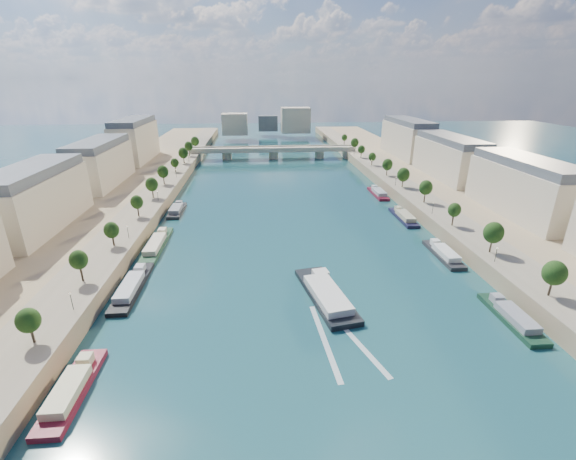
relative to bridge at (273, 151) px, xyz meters
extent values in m
plane|color=#0B2E31|center=(0.00, -121.14, -5.08)|extent=(700.00, 700.00, 0.00)
cube|color=#9E8460|center=(-72.00, -121.14, -2.58)|extent=(44.00, 520.00, 5.00)
cube|color=#9E8460|center=(72.00, -121.14, -2.58)|extent=(44.00, 520.00, 5.00)
cube|color=gray|center=(-57.00, -121.14, -0.03)|extent=(14.00, 520.00, 0.10)
cube|color=gray|center=(57.00, -121.14, -0.03)|extent=(14.00, 520.00, 0.10)
cylinder|color=#382B1E|center=(-55.00, -203.14, 1.83)|extent=(0.50, 0.50, 3.82)
ellipsoid|color=black|center=(-55.00, -203.14, 5.42)|extent=(4.80, 4.80, 5.52)
cylinder|color=#382B1E|center=(-55.00, -179.14, 1.83)|extent=(0.50, 0.50, 3.82)
ellipsoid|color=black|center=(-55.00, -179.14, 5.42)|extent=(4.80, 4.80, 5.52)
cylinder|color=#382B1E|center=(-55.00, -155.14, 1.83)|extent=(0.50, 0.50, 3.82)
ellipsoid|color=black|center=(-55.00, -155.14, 5.42)|extent=(4.80, 4.80, 5.52)
cylinder|color=#382B1E|center=(-55.00, -131.14, 1.83)|extent=(0.50, 0.50, 3.82)
ellipsoid|color=black|center=(-55.00, -131.14, 5.42)|extent=(4.80, 4.80, 5.52)
cylinder|color=#382B1E|center=(-55.00, -107.14, 1.83)|extent=(0.50, 0.50, 3.82)
ellipsoid|color=black|center=(-55.00, -107.14, 5.42)|extent=(4.80, 4.80, 5.52)
cylinder|color=#382B1E|center=(-55.00, -83.14, 1.83)|extent=(0.50, 0.50, 3.82)
ellipsoid|color=black|center=(-55.00, -83.14, 5.42)|extent=(4.80, 4.80, 5.52)
cylinder|color=#382B1E|center=(-55.00, -59.14, 1.83)|extent=(0.50, 0.50, 3.82)
ellipsoid|color=black|center=(-55.00, -59.14, 5.42)|extent=(4.80, 4.80, 5.52)
cylinder|color=#382B1E|center=(-55.00, -35.14, 1.83)|extent=(0.50, 0.50, 3.82)
ellipsoid|color=black|center=(-55.00, -35.14, 5.42)|extent=(4.80, 4.80, 5.52)
cylinder|color=#382B1E|center=(-55.00, -11.14, 1.83)|extent=(0.50, 0.50, 3.82)
ellipsoid|color=black|center=(-55.00, -11.14, 5.42)|extent=(4.80, 4.80, 5.52)
cylinder|color=#382B1E|center=(-55.00, 12.86, 1.83)|extent=(0.50, 0.50, 3.82)
ellipsoid|color=black|center=(-55.00, 12.86, 5.42)|extent=(4.80, 4.80, 5.52)
cylinder|color=#382B1E|center=(55.00, -195.14, 1.83)|extent=(0.50, 0.50, 3.82)
ellipsoid|color=black|center=(55.00, -195.14, 5.42)|extent=(4.80, 4.80, 5.52)
cylinder|color=#382B1E|center=(55.00, -171.14, 1.83)|extent=(0.50, 0.50, 3.82)
ellipsoid|color=black|center=(55.00, -171.14, 5.42)|extent=(4.80, 4.80, 5.52)
cylinder|color=#382B1E|center=(55.00, -147.14, 1.83)|extent=(0.50, 0.50, 3.82)
ellipsoid|color=black|center=(55.00, -147.14, 5.42)|extent=(4.80, 4.80, 5.52)
cylinder|color=#382B1E|center=(55.00, -123.14, 1.83)|extent=(0.50, 0.50, 3.82)
ellipsoid|color=black|center=(55.00, -123.14, 5.42)|extent=(4.80, 4.80, 5.52)
cylinder|color=#382B1E|center=(55.00, -99.14, 1.83)|extent=(0.50, 0.50, 3.82)
ellipsoid|color=black|center=(55.00, -99.14, 5.42)|extent=(4.80, 4.80, 5.52)
cylinder|color=#382B1E|center=(55.00, -75.14, 1.83)|extent=(0.50, 0.50, 3.82)
ellipsoid|color=black|center=(55.00, -75.14, 5.42)|extent=(4.80, 4.80, 5.52)
cylinder|color=#382B1E|center=(55.00, -51.14, 1.83)|extent=(0.50, 0.50, 3.82)
ellipsoid|color=black|center=(55.00, -51.14, 5.42)|extent=(4.80, 4.80, 5.52)
cylinder|color=#382B1E|center=(55.00, -27.14, 1.83)|extent=(0.50, 0.50, 3.82)
ellipsoid|color=black|center=(55.00, -27.14, 5.42)|extent=(4.80, 4.80, 5.52)
cylinder|color=#382B1E|center=(55.00, -3.14, 1.83)|extent=(0.50, 0.50, 3.82)
ellipsoid|color=black|center=(55.00, -3.14, 5.42)|extent=(4.80, 4.80, 5.52)
cylinder|color=#382B1E|center=(55.00, 20.86, 1.83)|extent=(0.50, 0.50, 3.82)
ellipsoid|color=black|center=(55.00, 20.86, 5.42)|extent=(4.80, 4.80, 5.52)
cylinder|color=black|center=(-52.50, -191.14, 1.92)|extent=(0.14, 0.14, 4.00)
sphere|color=#FFE5B2|center=(-52.50, -191.14, 4.02)|extent=(0.36, 0.36, 0.36)
cylinder|color=black|center=(-52.50, -151.14, 1.92)|extent=(0.14, 0.14, 4.00)
sphere|color=#FFE5B2|center=(-52.50, -151.14, 4.02)|extent=(0.36, 0.36, 0.36)
cylinder|color=black|center=(-52.50, -111.14, 1.92)|extent=(0.14, 0.14, 4.00)
sphere|color=#FFE5B2|center=(-52.50, -111.14, 4.02)|extent=(0.36, 0.36, 0.36)
cylinder|color=black|center=(-52.50, -71.14, 1.92)|extent=(0.14, 0.14, 4.00)
sphere|color=#FFE5B2|center=(-52.50, -71.14, 4.02)|extent=(0.36, 0.36, 0.36)
cylinder|color=black|center=(-52.50, -31.14, 1.92)|extent=(0.14, 0.14, 4.00)
sphere|color=#FFE5B2|center=(-52.50, -31.14, 4.02)|extent=(0.36, 0.36, 0.36)
cylinder|color=black|center=(52.50, -176.14, 1.92)|extent=(0.14, 0.14, 4.00)
sphere|color=#FFE5B2|center=(52.50, -176.14, 4.02)|extent=(0.36, 0.36, 0.36)
cylinder|color=black|center=(52.50, -136.14, 1.92)|extent=(0.14, 0.14, 4.00)
sphere|color=#FFE5B2|center=(52.50, -136.14, 4.02)|extent=(0.36, 0.36, 0.36)
cylinder|color=black|center=(52.50, -96.14, 1.92)|extent=(0.14, 0.14, 4.00)
sphere|color=#FFE5B2|center=(52.50, -96.14, 4.02)|extent=(0.36, 0.36, 0.36)
cylinder|color=black|center=(52.50, -56.14, 1.92)|extent=(0.14, 0.14, 4.00)
sphere|color=#FFE5B2|center=(52.50, -56.14, 4.02)|extent=(0.36, 0.36, 0.36)
cylinder|color=black|center=(52.50, -16.14, 1.92)|extent=(0.14, 0.14, 4.00)
sphere|color=#FFE5B2|center=(52.50, -16.14, 4.02)|extent=(0.36, 0.36, 0.36)
cube|color=#C1AD94|center=(-85.00, -138.14, 9.92)|extent=(16.00, 52.00, 20.00)
cube|color=#474C54|center=(-85.00, -138.14, 21.52)|extent=(14.72, 50.44, 3.20)
cube|color=#C1AD94|center=(-85.00, -80.14, 9.92)|extent=(16.00, 52.00, 20.00)
cube|color=#474C54|center=(-85.00, -80.14, 21.52)|extent=(14.72, 50.44, 3.20)
cube|color=#C1AD94|center=(-85.00, -22.14, 9.92)|extent=(16.00, 52.00, 20.00)
cube|color=#474C54|center=(-85.00, -22.14, 21.52)|extent=(14.72, 50.44, 3.20)
cube|color=#C1AD94|center=(85.00, -138.14, 9.92)|extent=(16.00, 52.00, 20.00)
cube|color=#474C54|center=(85.00, -138.14, 21.52)|extent=(14.72, 50.44, 3.20)
cube|color=#C1AD94|center=(85.00, -80.14, 9.92)|extent=(16.00, 52.00, 20.00)
cube|color=#474C54|center=(85.00, -80.14, 21.52)|extent=(14.72, 50.44, 3.20)
cube|color=#C1AD94|center=(85.00, -22.14, 9.92)|extent=(16.00, 52.00, 20.00)
cube|color=#474C54|center=(85.00, -22.14, 21.52)|extent=(14.72, 50.44, 3.20)
cube|color=#C1AD94|center=(-30.00, 88.86, 8.92)|extent=(22.00, 18.00, 18.00)
cube|color=#C1AD94|center=(25.00, 98.86, 10.92)|extent=(26.00, 20.00, 22.00)
cube|color=#474C54|center=(0.00, 113.86, 6.92)|extent=(18.00, 16.00, 14.00)
cube|color=#C1B79E|center=(0.00, 0.00, 1.12)|extent=(112.00, 11.00, 2.20)
cube|color=#C1B79E|center=(0.00, -5.00, 2.62)|extent=(112.00, 0.80, 0.90)
cube|color=#C1B79E|center=(0.00, 5.00, 2.62)|extent=(112.00, 0.80, 0.90)
cylinder|color=#C1B79E|center=(-32.00, 0.00, -2.58)|extent=(6.40, 6.40, 5.00)
cylinder|color=#C1B79E|center=(0.00, 0.00, -2.58)|extent=(6.40, 6.40, 5.00)
cylinder|color=#C1B79E|center=(32.00, 0.00, -2.58)|extent=(6.40, 6.40, 5.00)
cube|color=#C1B79E|center=(-52.00, 0.00, -2.58)|extent=(6.00, 12.00, 5.00)
cube|color=#C1B79E|center=(52.00, 0.00, -2.58)|extent=(6.00, 12.00, 5.00)
cube|color=black|center=(4.65, -182.45, -4.68)|extent=(13.13, 29.02, 2.00)
cube|color=silver|center=(4.65, -184.69, -2.78)|extent=(9.87, 19.12, 1.80)
cube|color=silver|center=(4.65, -174.04, -2.78)|extent=(4.56, 4.05, 1.80)
cube|color=silver|center=(1.45, -199.45, -5.06)|extent=(2.93, 26.02, 0.04)
cube|color=silver|center=(7.85, -199.45, -5.06)|extent=(9.10, 25.12, 0.04)
cube|color=maroon|center=(-45.50, -210.35, -4.78)|extent=(5.00, 20.52, 1.80)
cube|color=beige|center=(-45.50, -211.99, -3.08)|extent=(4.10, 11.29, 1.60)
cube|color=beige|center=(-45.50, -204.19, -2.98)|extent=(2.50, 2.46, 1.80)
cube|color=black|center=(-45.50, -174.22, -4.78)|extent=(5.00, 26.27, 1.80)
cube|color=#B1B6BE|center=(-45.50, -176.32, -3.08)|extent=(4.10, 14.45, 1.60)
cube|color=#B1B6BE|center=(-45.50, -166.34, -2.98)|extent=(2.50, 3.15, 1.80)
cube|color=#1B4427|center=(-45.50, -146.51, -4.78)|extent=(5.00, 28.75, 1.80)
cube|color=beige|center=(-45.50, -148.81, -3.08)|extent=(4.10, 15.81, 1.60)
cube|color=beige|center=(-45.50, -137.88, -2.98)|extent=(2.50, 3.45, 1.80)
cube|color=#242426|center=(-45.50, -111.10, -4.78)|extent=(5.00, 19.32, 1.80)
cube|color=gray|center=(-45.50, -112.65, -3.08)|extent=(4.10, 10.63, 1.60)
cube|color=gray|center=(-45.50, -105.31, -2.98)|extent=(2.50, 2.32, 1.80)
cube|color=#163826|center=(45.50, -195.85, -4.78)|extent=(5.00, 20.43, 1.80)
cube|color=gray|center=(45.50, -197.48, -3.08)|extent=(4.10, 11.24, 1.60)
cube|color=gray|center=(45.50, -189.72, -2.98)|extent=(2.50, 2.45, 1.80)
cube|color=#272729|center=(45.50, -161.45, -4.78)|extent=(5.00, 20.66, 1.80)
cube|color=silver|center=(45.50, -163.10, -3.08)|extent=(4.10, 11.37, 1.60)
cube|color=silver|center=(45.50, -155.25, -2.98)|extent=(2.50, 2.48, 1.80)
cube|color=black|center=(45.50, -127.03, -4.78)|extent=(5.00, 21.91, 1.80)
cube|color=#B8AF8A|center=(45.50, -128.78, -3.08)|extent=(4.10, 12.05, 1.60)
cube|color=#B8AF8A|center=(45.50, -120.46, -2.98)|extent=(2.50, 2.63, 1.80)
cube|color=maroon|center=(45.50, -93.29, -4.78)|extent=(5.00, 20.83, 1.80)
cube|color=#A2A9AD|center=(45.50, -94.96, -3.08)|extent=(4.10, 11.46, 1.60)
cube|color=#A2A9AD|center=(45.50, -87.05, -2.98)|extent=(2.50, 2.50, 1.80)
camera|label=1|loc=(-11.81, -266.11, 46.88)|focal=24.00mm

